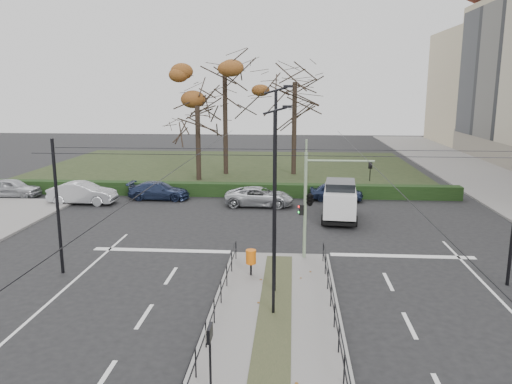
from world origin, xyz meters
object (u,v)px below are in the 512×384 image
(parked_car_fourth, at_px, (259,197))
(rust_tree, at_px, (225,70))
(traffic_light, at_px, (312,197))
(parked_car_first, at_px, (12,188))
(info_panel, at_px, (210,341))
(bare_tree_center, at_px, (295,89))
(white_van, at_px, (340,200))
(parked_car_third, at_px, (159,191))
(parked_car_fifth, at_px, (336,192))
(litter_bin, at_px, (251,257))
(bare_tree_near, at_px, (197,112))
(parked_car_second, at_px, (83,193))
(streetlamp_median_near, at_px, (275,212))
(streetlamp_median_far, at_px, (276,191))

(parked_car_fourth, bearing_deg, rust_tree, 19.10)
(traffic_light, distance_m, parked_car_first, 25.34)
(info_panel, relative_size, bare_tree_center, 0.17)
(parked_car_fourth, bearing_deg, white_van, -121.02)
(parked_car_third, bearing_deg, parked_car_fifth, -86.16)
(parked_car_first, bearing_deg, parked_car_fifth, -87.98)
(rust_tree, bearing_deg, traffic_light, -72.98)
(litter_bin, height_order, bare_tree_near, bare_tree_near)
(litter_bin, xyz_separation_m, rust_tree, (-4.60, 26.14, 8.71))
(rust_tree, bearing_deg, white_van, -59.70)
(parked_car_second, bearing_deg, traffic_light, -123.31)
(traffic_light, distance_m, parked_car_second, 19.21)
(litter_bin, relative_size, streetlamp_median_near, 0.15)
(litter_bin, height_order, white_van, white_van)
(streetlamp_median_far, relative_size, parked_car_second, 1.71)
(parked_car_second, relative_size, parked_car_fifth, 1.22)
(white_van, bearing_deg, streetlamp_median_near, -104.42)
(bare_tree_near, bearing_deg, white_van, -48.17)
(streetlamp_median_near, xyz_separation_m, parked_car_first, (-20.45, 18.58, -3.17))
(streetlamp_median_far, bearing_deg, info_panel, -101.51)
(streetlamp_median_far, bearing_deg, parked_car_third, 118.77)
(traffic_light, relative_size, parked_car_second, 1.07)
(parked_car_fourth, distance_m, bare_tree_center, 15.01)
(info_panel, distance_m, white_van, 19.57)
(traffic_light, xyz_separation_m, parked_car_second, (-15.75, 10.75, -2.31))
(parked_car_fifth, bearing_deg, streetlamp_median_near, 175.57)
(parked_car_third, bearing_deg, traffic_light, -138.10)
(parked_car_second, bearing_deg, streetlamp_median_near, -138.89)
(streetlamp_median_near, relative_size, parked_car_fourth, 1.55)
(parked_car_first, distance_m, parked_car_fifth, 24.28)
(streetlamp_median_near, distance_m, parked_car_first, 27.82)
(info_panel, xyz_separation_m, parked_car_fifth, (5.29, 24.33, -1.03))
(litter_bin, bearing_deg, parked_car_fourth, 92.35)
(parked_car_second, bearing_deg, parked_car_fifth, -81.47)
(streetlamp_median_near, xyz_separation_m, bare_tree_near, (-7.70, 26.47, 2.19))
(bare_tree_near, bearing_deg, info_panel, -78.81)
(parked_car_fourth, distance_m, parked_car_fifth, 5.89)
(info_panel, relative_size, white_van, 0.41)
(parked_car_third, bearing_deg, rust_tree, -16.19)
(parked_car_first, distance_m, parked_car_second, 6.43)
(parked_car_first, relative_size, parked_car_fifth, 1.10)
(parked_car_first, xyz_separation_m, parked_car_second, (6.21, -1.67, 0.06))
(info_panel, distance_m, parked_car_third, 25.03)
(info_panel, relative_size, rust_tree, 0.16)
(traffic_light, distance_m, bare_tree_center, 24.43)
(traffic_light, height_order, streetlamp_median_near, streetlamp_median_near)
(white_van, xyz_separation_m, rust_tree, (-9.30, 15.91, 8.39))
(traffic_light, distance_m, info_panel, 11.66)
(white_van, bearing_deg, parked_car_first, 168.93)
(parked_car_first, height_order, parked_car_second, parked_car_second)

